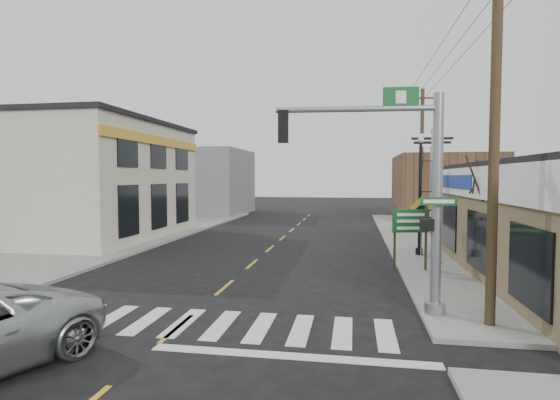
% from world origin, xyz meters
% --- Properties ---
extents(ground, '(140.00, 140.00, 0.00)m').
position_xyz_m(ground, '(0.00, 0.00, 0.00)').
color(ground, black).
rests_on(ground, ground).
extents(sidewalk_right, '(6.00, 38.00, 0.13)m').
position_xyz_m(sidewalk_right, '(9.00, 13.00, 0.07)').
color(sidewalk_right, gray).
rests_on(sidewalk_right, ground).
extents(sidewalk_left, '(6.00, 38.00, 0.13)m').
position_xyz_m(sidewalk_left, '(-9.00, 13.00, 0.07)').
color(sidewalk_left, gray).
rests_on(sidewalk_left, ground).
extents(center_line, '(0.12, 56.00, 0.01)m').
position_xyz_m(center_line, '(0.00, 8.00, 0.01)').
color(center_line, gold).
rests_on(center_line, ground).
extents(crosswalk, '(11.00, 2.20, 0.01)m').
position_xyz_m(crosswalk, '(0.00, 0.40, 0.01)').
color(crosswalk, silver).
rests_on(crosswalk, ground).
extents(left_building, '(12.00, 12.00, 6.80)m').
position_xyz_m(left_building, '(-13.00, 14.00, 3.40)').
color(left_building, beige).
rests_on(left_building, ground).
extents(bldg_distant_right, '(8.00, 10.00, 5.60)m').
position_xyz_m(bldg_distant_right, '(12.00, 30.00, 2.80)').
color(bldg_distant_right, brown).
rests_on(bldg_distant_right, ground).
extents(bldg_distant_left, '(9.00, 10.00, 6.40)m').
position_xyz_m(bldg_distant_left, '(-11.00, 32.00, 3.20)').
color(bldg_distant_left, slate).
rests_on(bldg_distant_left, ground).
extents(traffic_signal_pole, '(4.64, 0.37, 5.87)m').
position_xyz_m(traffic_signal_pole, '(5.66, 1.82, 3.63)').
color(traffic_signal_pole, gray).
rests_on(traffic_signal_pole, sidewalk_right).
extents(guide_sign, '(1.43, 0.13, 2.50)m').
position_xyz_m(guide_sign, '(6.40, 7.36, 1.77)').
color(guide_sign, '#463720').
rests_on(guide_sign, sidewalk_right).
extents(fire_hydrant, '(0.21, 0.21, 0.65)m').
position_xyz_m(fire_hydrant, '(7.37, 7.04, 0.49)').
color(fire_hydrant, yellow).
rests_on(fire_hydrant, sidewalk_right).
extents(ped_crossing_sign, '(1.05, 0.07, 2.71)m').
position_xyz_m(ped_crossing_sign, '(7.27, 10.46, 1.99)').
color(ped_crossing_sign, gray).
rests_on(ped_crossing_sign, sidewalk_right).
extents(lamp_post, '(0.70, 0.55, 5.38)m').
position_xyz_m(lamp_post, '(7.28, 10.77, 3.26)').
color(lamp_post, black).
rests_on(lamp_post, sidewalk_right).
extents(dance_center_sign, '(3.06, 0.19, 6.51)m').
position_xyz_m(dance_center_sign, '(8.96, 18.22, 5.06)').
color(dance_center_sign, gray).
rests_on(dance_center_sign, sidewalk_right).
extents(bare_tree, '(2.50, 2.50, 5.00)m').
position_xyz_m(bare_tree, '(8.89, 6.06, 4.07)').
color(bare_tree, black).
rests_on(bare_tree, sidewalk_right).
extents(shrub_front, '(1.17, 1.17, 0.88)m').
position_xyz_m(shrub_front, '(9.75, 2.87, 0.57)').
color(shrub_front, '#1D3A17').
rests_on(shrub_front, sidewalk_right).
extents(shrub_back, '(1.16, 1.16, 0.87)m').
position_xyz_m(shrub_back, '(9.34, 6.81, 0.56)').
color(shrub_back, black).
rests_on(shrub_back, sidewalk_right).
extents(utility_pole_near, '(1.61, 0.24, 9.27)m').
position_xyz_m(utility_pole_near, '(7.50, 1.15, 4.88)').
color(utility_pole_near, '#4E3723').
rests_on(utility_pole_near, sidewalk_right).
extents(utility_pole_far, '(1.64, 0.25, 9.45)m').
position_xyz_m(utility_pole_far, '(8.73, 20.67, 4.98)').
color(utility_pole_far, '#42291E').
rests_on(utility_pole_far, sidewalk_right).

